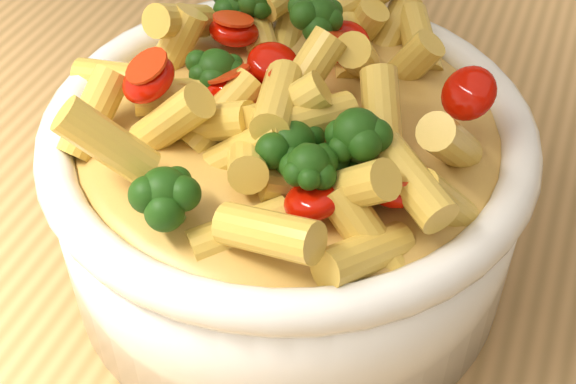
% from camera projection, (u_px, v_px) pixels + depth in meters
% --- Properties ---
extents(table, '(1.20, 0.80, 0.90)m').
position_uv_depth(table, '(321.00, 318.00, 0.56)').
color(table, tan).
rests_on(table, ground).
extents(serving_bowl, '(0.25, 0.25, 0.11)m').
position_uv_depth(serving_bowl, '(288.00, 190.00, 0.43)').
color(serving_bowl, white).
rests_on(serving_bowl, table).
extents(pasta_salad, '(0.20, 0.20, 0.04)m').
position_uv_depth(pasta_salad, '(288.00, 90.00, 0.38)').
color(pasta_salad, '#FFC150').
rests_on(pasta_salad, serving_bowl).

